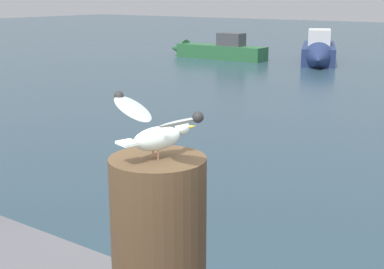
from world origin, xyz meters
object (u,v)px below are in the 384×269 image
seagull (158,129)px  boat_green (214,50)px  boat_navy (319,52)px  mooring_post (159,244)px

seagull → boat_green: 24.57m
boat_navy → boat_green: bearing=-167.5°
boat_navy → mooring_post: bearing=-68.8°
mooring_post → seagull: size_ratio=1.33×
boat_green → boat_navy: bearing=12.5°
mooring_post → seagull: seagull is taller
mooring_post → boat_navy: bearing=111.2°
boat_green → mooring_post: bearing=-57.0°
seagull → mooring_post: bearing=-105.6°
mooring_post → boat_green: bearing=123.0°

